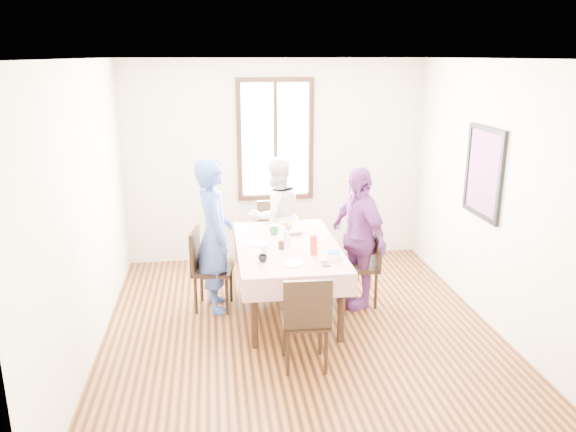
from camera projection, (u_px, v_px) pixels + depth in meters
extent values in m
plane|color=black|center=(301.00, 332.00, 5.70)|extent=(4.50, 4.50, 0.00)
plane|color=beige|center=(275.00, 162.00, 7.46)|extent=(4.00, 0.00, 4.00)
plane|color=beige|center=(498.00, 198.00, 5.58)|extent=(0.00, 4.50, 4.50)
cube|color=black|center=(275.00, 140.00, 7.36)|extent=(1.02, 0.06, 1.62)
cube|color=white|center=(275.00, 140.00, 7.37)|extent=(0.90, 0.02, 1.50)
cube|color=red|center=(484.00, 172.00, 5.81)|extent=(0.04, 0.76, 0.96)
cube|color=black|center=(287.00, 278.00, 6.10)|extent=(0.97, 1.69, 0.75)
cube|color=#620013|center=(287.00, 245.00, 5.99)|extent=(1.09, 1.81, 0.01)
cube|color=black|center=(213.00, 270.00, 6.12)|extent=(0.48, 0.48, 0.91)
cube|color=black|center=(358.00, 266.00, 6.23)|extent=(0.43, 0.43, 0.91)
cube|color=black|center=(275.00, 238.00, 7.18)|extent=(0.44, 0.44, 0.91)
cube|color=black|center=(305.00, 319.00, 4.97)|extent=(0.44, 0.44, 0.91)
imported|color=#354A94|center=(214.00, 236.00, 6.01)|extent=(0.51, 0.68, 1.69)
imported|color=white|center=(275.00, 216.00, 7.08)|extent=(0.90, 0.81, 1.52)
imported|color=#6A2F77|center=(357.00, 237.00, 6.13)|extent=(0.69, 1.01, 1.59)
imported|color=black|center=(263.00, 258.00, 5.49)|extent=(0.12, 0.12, 0.07)
imported|color=red|center=(313.00, 242.00, 5.94)|extent=(0.12, 0.12, 0.08)
imported|color=#0C7226|center=(274.00, 231.00, 6.34)|extent=(0.14, 0.14, 0.08)
imported|color=white|center=(294.00, 231.00, 6.37)|extent=(0.25, 0.25, 0.05)
cube|color=red|center=(313.00, 245.00, 5.67)|extent=(0.06, 0.06, 0.20)
cylinder|color=white|center=(334.00, 255.00, 5.57)|extent=(0.14, 0.14, 0.07)
cylinder|color=black|center=(281.00, 245.00, 5.84)|extent=(0.06, 0.06, 0.09)
cylinder|color=silver|center=(264.00, 249.00, 5.71)|extent=(0.07, 0.07, 0.10)
cube|color=black|center=(325.00, 264.00, 5.43)|extent=(0.07, 0.15, 0.01)
cylinder|color=silver|center=(287.00, 238.00, 6.02)|extent=(0.06, 0.06, 0.13)
cylinder|color=white|center=(256.00, 243.00, 6.03)|extent=(0.20, 0.20, 0.01)
cylinder|color=white|center=(314.00, 240.00, 6.14)|extent=(0.20, 0.20, 0.01)
cylinder|color=white|center=(278.00, 226.00, 6.64)|extent=(0.20, 0.20, 0.01)
cylinder|color=white|center=(293.00, 263.00, 5.44)|extent=(0.20, 0.20, 0.01)
cylinder|color=blue|center=(334.00, 252.00, 5.56)|extent=(0.12, 0.12, 0.01)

